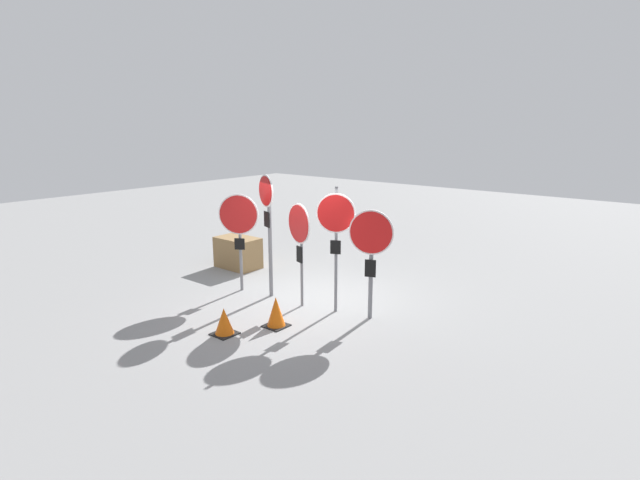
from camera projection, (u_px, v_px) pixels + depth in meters
name	position (u px, v px, depth m)	size (l,w,h in m)	color
ground_plane	(302.00, 303.00, 10.60)	(40.00, 40.00, 0.00)	gray
stop_sign_0	(239.00, 222.00, 11.01)	(0.78, 0.50, 2.22)	slate
stop_sign_1	(268.00, 214.00, 10.60)	(0.65, 0.28, 2.68)	slate
stop_sign_2	(299.00, 231.00, 10.05)	(0.79, 0.29, 2.17)	slate
stop_sign_3	(336.00, 224.00, 9.67)	(0.72, 0.36, 2.54)	slate
stop_sign_4	(371.00, 244.00, 9.38)	(0.80, 0.35, 2.16)	slate
traffic_cone_0	(224.00, 321.00, 8.97)	(0.41, 0.41, 0.50)	black
traffic_cone_1	(276.00, 312.00, 9.31)	(0.41, 0.41, 0.58)	black
storage_crate	(238.00, 253.00, 13.11)	(1.15, 0.72, 0.81)	olive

